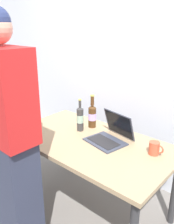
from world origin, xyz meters
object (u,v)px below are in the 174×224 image
beer_bottle_dark (92,115)px  person_figure (10,142)px  beer_bottle_brown (80,118)px  coffee_mug (155,148)px  laptop (111,135)px

beer_bottle_dark → person_figure: (-0.01, -0.87, 0.05)m
person_figure → beer_bottle_dark: bearing=89.1°
beer_bottle_dark → person_figure: 0.87m
beer_bottle_dark → beer_bottle_brown: size_ratio=1.05×
beer_bottle_brown → person_figure: size_ratio=0.17×
coffee_mug → laptop: bearing=-175.2°
laptop → person_figure: size_ratio=0.21×
person_figure → coffee_mug: 1.06m
beer_bottle_brown → person_figure: person_figure is taller
beer_bottle_dark → coffee_mug: bearing=-7.0°
beer_bottle_brown → coffee_mug: (0.72, 0.05, -0.07)m
laptop → beer_bottle_dark: bearing=158.9°
beer_bottle_dark → beer_bottle_brown: (-0.03, -0.14, 0.00)m
beer_bottle_brown → person_figure: (0.02, -0.73, 0.04)m
beer_bottle_dark → coffee_mug: size_ratio=2.78×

